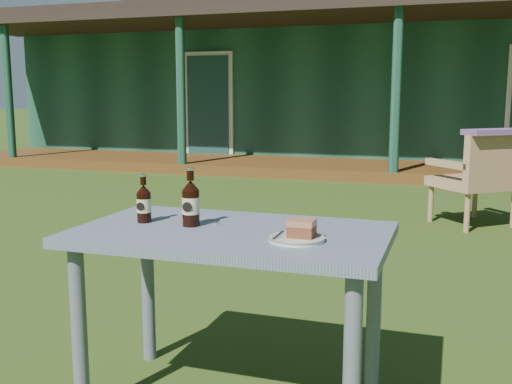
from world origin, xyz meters
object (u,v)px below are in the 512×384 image
(cafe_table, at_px, (232,255))
(cola_bottle_far, at_px, (144,203))
(armchair_left, at_px, (480,175))
(plate, at_px, (297,238))
(cake_slice, at_px, (302,228))
(cola_bottle_near, at_px, (191,203))

(cafe_table, bearing_deg, cola_bottle_far, 178.03)
(armchair_left, bearing_deg, plate, -100.90)
(cola_bottle_far, bearing_deg, armchair_left, 69.52)
(armchair_left, bearing_deg, cake_slice, -100.70)
(cafe_table, distance_m, cola_bottle_far, 0.42)
(cola_bottle_far, distance_m, armchair_left, 4.07)
(cake_slice, height_order, cola_bottle_near, cola_bottle_near)
(cafe_table, height_order, armchair_left, armchair_left)
(plate, bearing_deg, cafe_table, 161.58)
(cake_slice, xyz_separation_m, armchair_left, (0.74, 3.90, -0.27))
(cafe_table, bearing_deg, plate, -18.42)
(plate, relative_size, armchair_left, 0.23)
(cafe_table, distance_m, armchair_left, 3.96)
(cake_slice, relative_size, armchair_left, 0.10)
(cake_slice, height_order, cola_bottle_far, cola_bottle_far)
(cola_bottle_near, bearing_deg, plate, -12.79)
(plate, height_order, cola_bottle_far, cola_bottle_far)
(armchair_left, bearing_deg, cola_bottle_far, -110.48)
(cafe_table, xyz_separation_m, cola_bottle_near, (-0.17, 0.01, 0.19))
(cola_bottle_far, bearing_deg, cola_bottle_near, -1.01)
(plate, height_order, cola_bottle_near, cola_bottle_near)
(cafe_table, relative_size, cake_slice, 13.04)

